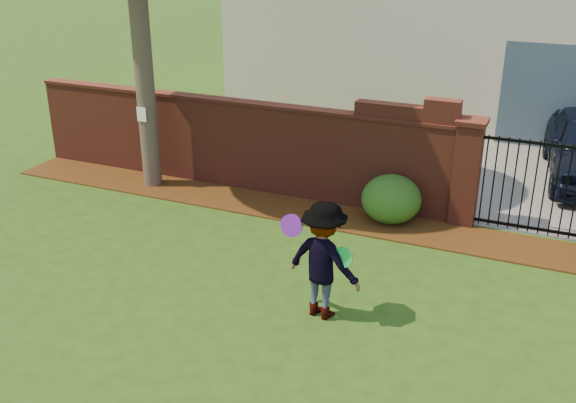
% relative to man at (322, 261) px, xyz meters
% --- Properties ---
extents(ground, '(80.00, 80.00, 0.01)m').
position_rel_man_xyz_m(ground, '(-1.19, -0.27, -0.82)').
color(ground, '#284A12').
rests_on(ground, ground).
extents(mulch_bed, '(11.10, 1.08, 0.03)m').
position_rel_man_xyz_m(mulch_bed, '(-2.14, 3.07, -0.80)').
color(mulch_bed, '#3A200A').
rests_on(mulch_bed, ground).
extents(brick_wall, '(8.70, 0.31, 2.16)m').
position_rel_man_xyz_m(brick_wall, '(-3.20, 3.73, 0.11)').
color(brick_wall, maroon).
rests_on(brick_wall, ground).
extents(pillar_left, '(0.50, 0.50, 1.88)m').
position_rel_man_xyz_m(pillar_left, '(1.21, 3.73, 0.14)').
color(pillar_left, maroon).
rests_on(pillar_left, ground).
extents(iron_gate, '(1.78, 0.03, 1.60)m').
position_rel_man_xyz_m(iron_gate, '(2.31, 3.73, 0.04)').
color(iron_gate, black).
rests_on(iron_gate, ground).
extents(driveway, '(3.20, 8.00, 0.01)m').
position_rel_man_xyz_m(driveway, '(2.31, 7.73, -0.81)').
color(driveway, slate).
rests_on(driveway, ground).
extents(paper_notice, '(0.20, 0.01, 0.28)m').
position_rel_man_xyz_m(paper_notice, '(-4.79, 2.94, 0.69)').
color(paper_notice, white).
rests_on(paper_notice, tree).
extents(shrub_left, '(1.04, 1.04, 0.85)m').
position_rel_man_xyz_m(shrub_left, '(0.04, 3.31, -0.39)').
color(shrub_left, '#1A4F17').
rests_on(shrub_left, ground).
extents(man, '(1.15, 0.81, 1.62)m').
position_rel_man_xyz_m(man, '(0.00, 0.00, 0.00)').
color(man, gray).
rests_on(man, ground).
extents(frisbee_purple, '(0.30, 0.10, 0.30)m').
position_rel_man_xyz_m(frisbee_purple, '(-0.37, -0.15, 0.51)').
color(frisbee_purple, purple).
rests_on(frisbee_purple, man).
extents(frisbee_green, '(0.28, 0.11, 0.27)m').
position_rel_man_xyz_m(frisbee_green, '(0.31, -0.09, 0.17)').
color(frisbee_green, green).
rests_on(frisbee_green, man).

